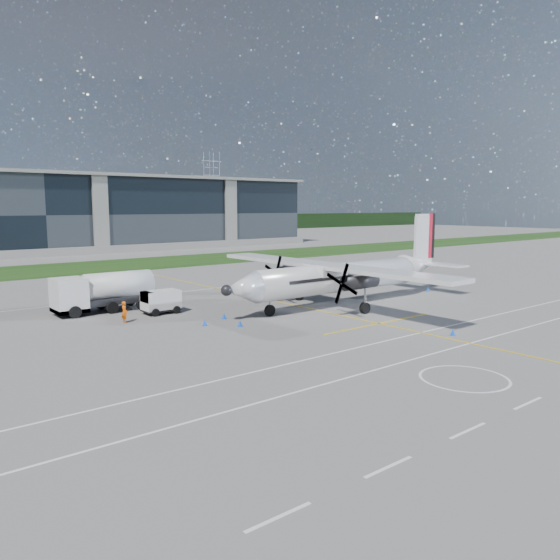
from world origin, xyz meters
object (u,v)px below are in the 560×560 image
(safety_cone_nose_stbd, at_px, (224,316))
(baggage_tug, at_px, (161,302))
(turboprop_aircraft, at_px, (346,260))
(fuel_tanker_truck, at_px, (97,293))
(ground_crew_person, at_px, (124,310))
(safety_cone_fwd, at_px, (205,322))
(pylon_east, at_px, (212,191))
(safety_cone_portwing, at_px, (453,332))
(safety_cone_stbdwing, at_px, (245,286))
(safety_cone_tail, at_px, (428,289))
(safety_cone_nose_port, at_px, (240,323))

(safety_cone_nose_stbd, bearing_deg, baggage_tug, 118.78)
(turboprop_aircraft, xyz_separation_m, fuel_tanker_truck, (-19.64, 10.69, -2.50))
(ground_crew_person, bearing_deg, safety_cone_fwd, -142.24)
(pylon_east, bearing_deg, safety_cone_fwd, -122.15)
(safety_cone_portwing, bearing_deg, safety_cone_stbdwing, 87.18)
(safety_cone_tail, xyz_separation_m, safety_cone_nose_stbd, (-24.95, 1.83, 0.00))
(pylon_east, distance_m, safety_cone_fwd, 175.45)
(safety_cone_tail, bearing_deg, turboprop_aircraft, 178.21)
(ground_crew_person, xyz_separation_m, safety_cone_fwd, (4.38, -4.98, -0.74))
(safety_cone_fwd, height_order, safety_cone_nose_port, same)
(safety_cone_nose_port, bearing_deg, fuel_tanker_truck, 117.36)
(fuel_tanker_truck, height_order, ground_crew_person, fuel_tanker_truck)
(ground_crew_person, bearing_deg, fuel_tanker_truck, -2.77)
(pylon_east, xyz_separation_m, baggage_tug, (-93.40, -141.45, -14.01))
(pylon_east, height_order, fuel_tanker_truck, pylon_east)
(fuel_tanker_truck, bearing_deg, ground_crew_person, -89.19)
(baggage_tug, relative_size, safety_cone_fwd, 6.61)
(turboprop_aircraft, bearing_deg, safety_cone_nose_stbd, 173.48)
(ground_crew_person, distance_m, safety_cone_fwd, 6.67)
(safety_cone_fwd, relative_size, safety_cone_nose_port, 1.00)
(pylon_east, relative_size, safety_cone_portwing, 60.00)
(turboprop_aircraft, bearing_deg, safety_cone_fwd, 179.23)
(safety_cone_nose_stbd, relative_size, safety_cone_portwing, 1.00)
(fuel_tanker_truck, distance_m, safety_cone_tail, 33.86)
(pylon_east, bearing_deg, turboprop_aircraft, -117.70)
(fuel_tanker_truck, xyz_separation_m, safety_cone_portwing, (16.57, -24.38, -1.46))
(baggage_tug, bearing_deg, safety_cone_nose_stbd, -61.22)
(ground_crew_person, xyz_separation_m, safety_cone_portwing, (16.49, -18.87, -0.74))
(turboprop_aircraft, distance_m, baggage_tug, 17.28)
(fuel_tanker_truck, relative_size, safety_cone_nose_port, 18.22)
(safety_cone_portwing, xyz_separation_m, safety_cone_fwd, (-12.11, 13.89, 0.00))
(fuel_tanker_truck, relative_size, baggage_tug, 2.76)
(safety_cone_fwd, bearing_deg, safety_cone_nose_stbd, 25.90)
(baggage_tug, distance_m, safety_cone_stbdwing, 15.62)
(fuel_tanker_truck, height_order, safety_cone_portwing, fuel_tanker_truck)
(safety_cone_nose_stbd, height_order, safety_cone_nose_port, same)
(pylon_east, distance_m, safety_cone_nose_stbd, 173.06)
(safety_cone_tail, bearing_deg, pylon_east, 66.21)
(ground_crew_person, relative_size, safety_cone_nose_port, 3.95)
(safety_cone_tail, bearing_deg, safety_cone_fwd, 178.77)
(ground_crew_person, relative_size, safety_cone_fwd, 3.95)
(turboprop_aircraft, xyz_separation_m, safety_cone_nose_stbd, (-12.64, 1.44, -3.95))
(pylon_east, xyz_separation_m, safety_cone_nose_port, (-91.06, -149.94, -14.75))
(safety_cone_portwing, distance_m, safety_cone_fwd, 18.43)
(ground_crew_person, height_order, safety_cone_nose_port, ground_crew_person)
(baggage_tug, relative_size, safety_cone_stbdwing, 6.61)
(fuel_tanker_truck, relative_size, safety_cone_tail, 18.22)
(fuel_tanker_truck, height_order, safety_cone_tail, fuel_tanker_truck)
(safety_cone_stbdwing, bearing_deg, safety_cone_nose_port, -126.31)
(pylon_east, xyz_separation_m, safety_cone_nose_stbd, (-90.47, -146.79, -14.75))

